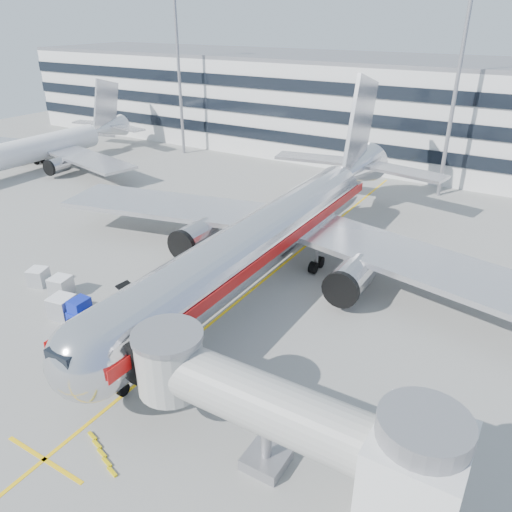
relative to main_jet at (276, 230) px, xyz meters
The scene contains 15 objects.
ground 12.46m from the main_jet, 90.00° to the right, with size 180.00×180.00×0.00m, color gray.
lead_in_line 4.57m from the main_jet, 90.00° to the right, with size 0.25×70.00×0.01m, color yellow.
stop_bar 26.07m from the main_jet, 90.00° to the right, with size 6.00×0.25×0.01m, color yellow.
main_jet is the anchor object (origin of this frame).
jet_bridge 23.18m from the main_jet, 58.30° to the right, with size 17.80×4.50×7.00m.
terminal 46.36m from the main_jet, 90.00° to the left, with size 150.00×24.25×15.60m.
light_mast_west 47.49m from the main_jet, 139.14° to the left, with size 2.40×1.20×25.45m.
light_mast_centre 33.08m from the main_jet, 75.20° to the left, with size 2.40×1.20×25.45m.
second_jet 49.44m from the main_jet, 167.05° to the left, with size 38.21×36.52×12.04m.
belt_loader 13.99m from the main_jet, 113.69° to the right, with size 5.27×2.30×2.48m.
baggage_tug 17.78m from the main_jet, 118.39° to the right, with size 2.85×1.87×2.11m.
cargo_container_left 19.28m from the main_jet, 135.57° to the right, with size 1.87×1.87×1.69m.
cargo_container_right 21.54m from the main_jet, 141.83° to the right, with size 1.91×1.91×1.59m.
cargo_container_front 19.13m from the main_jet, 124.35° to the right, with size 1.97×1.97×1.83m.
ramp_worker 17.75m from the main_jet, 106.70° to the right, with size 0.70×0.46×1.93m, color #A8F71A.
Camera 1 is at (19.99, -24.71, 21.91)m, focal length 35.00 mm.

